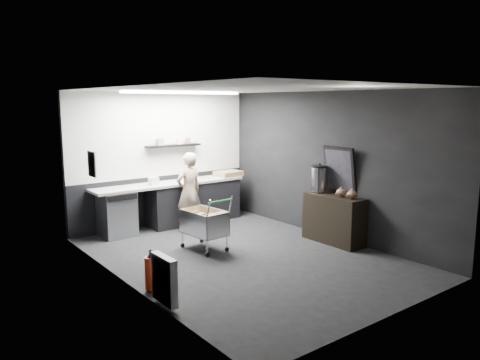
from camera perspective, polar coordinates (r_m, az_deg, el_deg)
floor at (r=7.75m, az=0.49°, el=-9.31°), size 5.50×5.50×0.00m
ceiling at (r=7.34m, az=0.52°, el=11.06°), size 5.50×5.50×0.00m
wall_back at (r=9.73m, az=-9.51°, el=2.58°), size 5.50×0.00×5.50m
wall_front at (r=5.56m, az=18.21°, el=-2.91°), size 5.50×0.00×5.50m
wall_left at (r=6.42m, az=-13.74°, el=-1.10°), size 0.00×5.50×5.50m
wall_right at (r=8.79m, az=10.85°, el=1.81°), size 0.00×5.50×5.50m
kitchen_wall_panel at (r=9.66m, az=-9.53°, el=5.51°), size 3.95×0.02×1.70m
dado_panel at (r=9.85m, az=-9.32°, el=-2.35°), size 3.95×0.02×1.00m
floating_shelf at (r=9.68m, az=-8.14°, el=4.19°), size 1.20×0.22×0.04m
wall_clock at (r=10.37m, az=-2.65°, el=7.55°), size 0.20×0.03×0.20m
poster at (r=7.59m, az=-17.63°, el=1.86°), size 0.02×0.30×0.40m
poster_red_band at (r=7.58m, az=-17.62°, el=2.39°), size 0.02×0.22×0.10m
radiator at (r=5.93m, az=-9.21°, el=-11.88°), size 0.10×0.50×0.60m
ceiling_strip at (r=8.88m, az=-6.97°, el=10.53°), size 2.40×0.20×0.04m
prep_counter at (r=9.65m, az=-7.73°, el=-2.81°), size 3.20×0.61×0.90m
person at (r=9.22m, az=-6.25°, el=-1.39°), size 0.59×0.41×1.53m
shopping_cart at (r=8.01m, az=-4.42°, el=-5.41°), size 0.57×0.89×0.93m
sideboard at (r=8.56m, az=11.29°, el=-3.87°), size 0.49×1.15×1.72m
fire_extinguisher at (r=6.45m, az=-10.79°, el=-10.94°), size 0.17×0.17×0.55m
cardboard_box at (r=10.20m, az=-1.43°, el=0.78°), size 0.58×0.46×0.11m
pink_tub at (r=9.65m, az=-6.78°, el=0.55°), size 0.22×0.22×0.22m
white_container at (r=9.27m, az=-10.48°, el=-0.13°), size 0.19×0.15×0.15m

